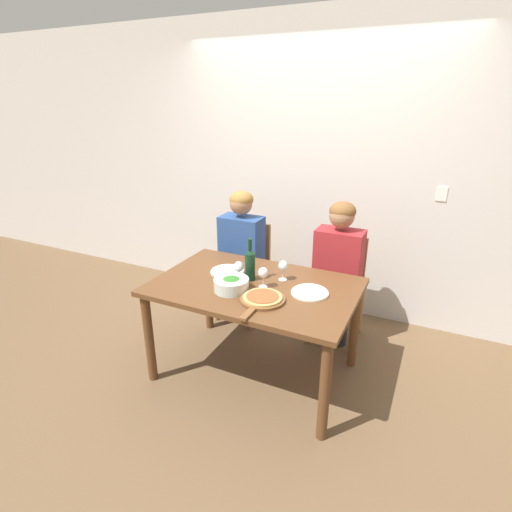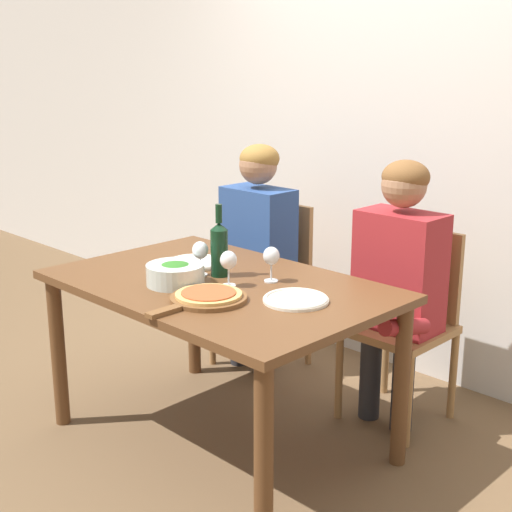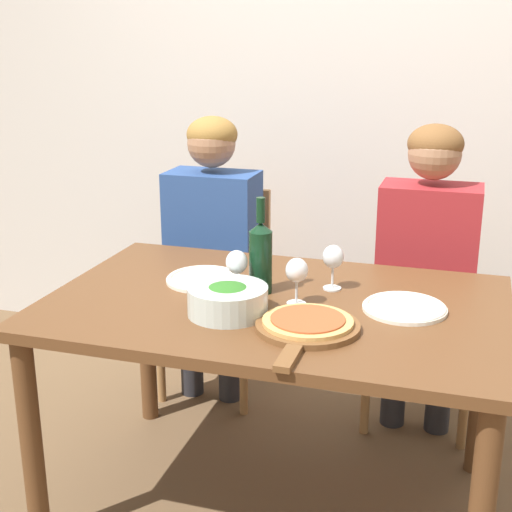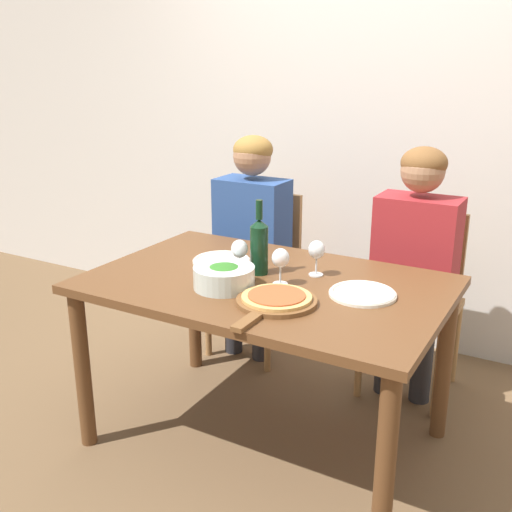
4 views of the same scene
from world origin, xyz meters
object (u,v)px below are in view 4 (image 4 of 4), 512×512
object	(u,v)px
dinner_plate_right	(363,293)
wine_glass_right	(317,251)
dinner_plate_left	(222,261)
wine_glass_left	(239,251)
person_woman	(251,227)
person_man	(415,251)
wine_glass_centre	(280,260)
chair_left	(260,266)
chair_right	(417,294)
broccoli_bowl	(224,277)
wine_bottle	(259,245)
pizza_on_board	(276,300)

from	to	relation	value
dinner_plate_right	wine_glass_right	bearing A→B (deg)	153.76
dinner_plate_left	wine_glass_left	size ratio (longest dim) A/B	1.70
person_woman	wine_glass_right	bearing A→B (deg)	-40.75
person_man	wine_glass_right	xyz separation A→B (m)	(-0.27, -0.54, 0.11)
wine_glass_centre	chair_left	bearing A→B (deg)	123.77
chair_right	dinner_plate_left	world-z (taller)	chair_right
broccoli_bowl	wine_glass_centre	distance (m)	0.23
wine_bottle	broccoli_bowl	bearing A→B (deg)	-100.29
person_man	broccoli_bowl	distance (m)	1.00
broccoli_bowl	dinner_plate_right	size ratio (longest dim) A/B	0.95
chair_right	person_man	bearing A→B (deg)	-90.00
chair_left	wine_bottle	bearing A→B (deg)	-61.21
chair_left	wine_glass_left	world-z (taller)	wine_glass_left
chair_left	dinner_plate_left	world-z (taller)	chair_left
chair_right	wine_glass_centre	world-z (taller)	wine_glass_centre
person_woman	pizza_on_board	distance (m)	1.09
chair_right	wine_glass_left	size ratio (longest dim) A/B	5.92
person_man	wine_bottle	world-z (taller)	person_man
chair_right	person_woman	size ratio (longest dim) A/B	0.73
wine_glass_right	dinner_plate_left	bearing A→B (deg)	-172.99
dinner_plate_right	wine_glass_left	distance (m)	0.54
chair_right	wine_bottle	distance (m)	0.96
dinner_plate_right	wine_glass_centre	size ratio (longest dim) A/B	1.70
chair_right	wine_glass_left	distance (m)	1.03
chair_right	dinner_plate_left	size ratio (longest dim) A/B	3.49
person_man	pizza_on_board	distance (m)	0.94
wine_glass_centre	wine_bottle	bearing A→B (deg)	151.46
chair_right	pizza_on_board	distance (m)	1.08
wine_bottle	dinner_plate_left	size ratio (longest dim) A/B	1.23
chair_left	wine_bottle	distance (m)	0.93
dinner_plate_left	dinner_plate_right	distance (m)	0.68
wine_glass_centre	person_woman	bearing A→B (deg)	127.60
chair_left	dinner_plate_left	bearing A→B (deg)	-74.52
person_woman	pizza_on_board	world-z (taller)	person_woman
person_man	dinner_plate_right	xyz separation A→B (m)	(-0.02, -0.66, 0.01)
dinner_plate_right	pizza_on_board	size ratio (longest dim) A/B	0.58
chair_right	wine_bottle	size ratio (longest dim) A/B	2.84
chair_left	pizza_on_board	bearing A→B (deg)	-58.16
chair_left	broccoli_bowl	distance (m)	1.07
pizza_on_board	wine_bottle	bearing A→B (deg)	129.41
dinner_plate_left	person_woman	bearing A→B (deg)	108.12
broccoli_bowl	pizza_on_board	xyz separation A→B (m)	(0.26, -0.05, -0.03)
dinner_plate_left	dinner_plate_right	size ratio (longest dim) A/B	1.00
person_woman	broccoli_bowl	distance (m)	0.92
wine_bottle	broccoli_bowl	xyz separation A→B (m)	(-0.04, -0.21, -0.08)
person_woman	chair_left	bearing A→B (deg)	90.00
dinner_plate_right	chair_right	bearing A→B (deg)	88.54
chair_left	chair_right	world-z (taller)	same
chair_right	dinner_plate_left	xyz separation A→B (m)	(-0.70, -0.70, 0.26)
pizza_on_board	chair_left	bearing A→B (deg)	121.84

